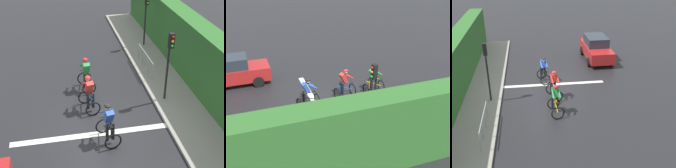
# 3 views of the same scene
# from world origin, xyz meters

# --- Properties ---
(ground_plane) EXTENTS (80.00, 80.00, 0.00)m
(ground_plane) POSITION_xyz_m (0.00, 0.00, 0.00)
(ground_plane) COLOR black
(sidewalk_kerb) EXTENTS (2.80, 23.44, 0.12)m
(sidewalk_kerb) POSITION_xyz_m (4.14, 2.00, 0.06)
(sidewalk_kerb) COLOR gray
(sidewalk_kerb) RESTS_ON ground
(stone_wall_low) EXTENTS (0.44, 23.44, 0.48)m
(stone_wall_low) POSITION_xyz_m (5.04, 2.00, 0.24)
(stone_wall_low) COLOR gray
(stone_wall_low) RESTS_ON ground
(road_marking_stop_line) EXTENTS (7.00, 0.30, 0.01)m
(road_marking_stop_line) POSITION_xyz_m (0.00, -0.43, 0.00)
(road_marking_stop_line) COLOR silver
(road_marking_stop_line) RESTS_ON ground
(cyclist_lead) EXTENTS (0.81, 1.16, 1.66)m
(cyclist_lead) POSITION_xyz_m (-0.11, 3.00, 0.80)
(cyclist_lead) COLOR black
(cyclist_lead) RESTS_ON ground
(cyclist_second) EXTENTS (0.89, 1.20, 1.66)m
(cyclist_second) POSITION_xyz_m (-0.20, 1.28, 0.80)
(cyclist_second) COLOR black
(cyclist_second) RESTS_ON ground
(cyclist_mid) EXTENTS (0.87, 1.19, 1.66)m
(cyclist_mid) POSITION_xyz_m (0.24, -0.92, 0.80)
(cyclist_mid) COLOR black
(cyclist_mid) RESTS_ON ground
(car_red) EXTENTS (1.92, 4.12, 1.76)m
(car_red) POSITION_xyz_m (-3.97, -4.41, 0.87)
(car_red) COLOR #B21E1E
(car_red) RESTS_ON ground
(traffic_light_near_crossing) EXTENTS (0.22, 0.31, 3.34)m
(traffic_light_near_crossing) POSITION_xyz_m (3.29, 1.29, 2.22)
(traffic_light_near_crossing) COLOR black
(traffic_light_near_crossing) RESTS_ON ground
(pedestrian_railing_kerbside) EXTENTS (0.07, 2.66, 1.03)m
(pedestrian_railing_kerbside) POSITION_xyz_m (3.24, 4.40, 0.75)
(pedestrian_railing_kerbside) COLOR #999EA3
(pedestrian_railing_kerbside) RESTS_ON ground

